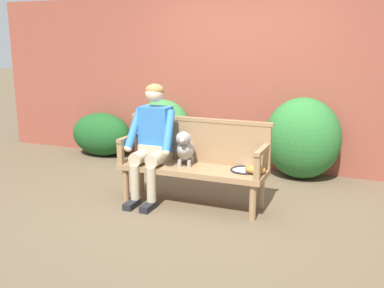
{
  "coord_description": "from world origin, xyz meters",
  "views": [
    {
      "loc": [
        1.75,
        -4.29,
        1.78
      ],
      "look_at": [
        0.0,
        0.0,
        0.68
      ],
      "focal_mm": 41.6,
      "sensor_mm": 36.0,
      "label": 1
    }
  ],
  "objects": [
    {
      "name": "ground_plane",
      "position": [
        0.0,
        0.0,
        0.0
      ],
      "size": [
        40.0,
        40.0,
        0.0
      ],
      "primitive_type": "plane",
      "color": "brown"
    },
    {
      "name": "brick_garden_fence",
      "position": [
        0.0,
        1.82,
        1.19
      ],
      "size": [
        8.0,
        0.3,
        2.38
      ],
      "primitive_type": "cube",
      "color": "brown",
      "rests_on": "ground"
    },
    {
      "name": "hedge_bush_mid_left",
      "position": [
        0.91,
        1.5,
        0.32
      ],
      "size": [
        0.73,
        0.48,
        0.65
      ],
      "primitive_type": "ellipsoid",
      "color": "#194C1E",
      "rests_on": "ground"
    },
    {
      "name": "hedge_bush_mid_right",
      "position": [
        -1.06,
        1.47,
        0.46
      ],
      "size": [
        0.87,
        0.69,
        0.93
      ],
      "primitive_type": "ellipsoid",
      "color": "#337538",
      "rests_on": "ground"
    },
    {
      "name": "hedge_bush_far_right",
      "position": [
        0.95,
        1.45,
        0.53
      ],
      "size": [
        0.98,
        0.81,
        1.06
      ],
      "primitive_type": "ellipsoid",
      "color": "#286B2D",
      "rests_on": "ground"
    },
    {
      "name": "hedge_bush_far_left",
      "position": [
        -2.11,
        1.45,
        0.33
      ],
      "size": [
        0.98,
        0.6,
        0.67
      ],
      "primitive_type": "ellipsoid",
      "color": "#194C1E",
      "rests_on": "ground"
    },
    {
      "name": "garden_bench",
      "position": [
        0.0,
        0.0,
        0.37
      ],
      "size": [
        1.62,
        0.48,
        0.43
      ],
      "color": "#93704C",
      "rests_on": "ground"
    },
    {
      "name": "bench_backrest",
      "position": [
        0.0,
        0.21,
        0.69
      ],
      "size": [
        1.66,
        0.06,
        0.5
      ],
      "color": "#93704C",
      "rests_on": "garden_bench"
    },
    {
      "name": "bench_armrest_left_end",
      "position": [
        -0.77,
        -0.09,
        0.63
      ],
      "size": [
        0.06,
        0.48,
        0.28
      ],
      "color": "#93704C",
      "rests_on": "garden_bench"
    },
    {
      "name": "bench_armrest_right_end",
      "position": [
        0.77,
        -0.09,
        0.63
      ],
      "size": [
        0.06,
        0.48,
        0.28
      ],
      "color": "#93704C",
      "rests_on": "garden_bench"
    },
    {
      "name": "person_seated",
      "position": [
        -0.47,
        -0.01,
        0.71
      ],
      "size": [
        0.56,
        0.64,
        1.3
      ],
      "color": "black",
      "rests_on": "ground"
    },
    {
      "name": "dog_on_bench",
      "position": [
        -0.08,
        0.01,
        0.63
      ],
      "size": [
        0.24,
        0.4,
        0.4
      ],
      "color": "gray",
      "rests_on": "garden_bench"
    },
    {
      "name": "tennis_racket",
      "position": [
        0.58,
        0.08,
        0.44
      ],
      "size": [
        0.37,
        0.58,
        0.03
      ],
      "color": "black",
      "rests_on": "garden_bench"
    },
    {
      "name": "baseball_glove",
      "position": [
        0.7,
        0.0,
        0.48
      ],
      "size": [
        0.23,
        0.18,
        0.09
      ],
      "primitive_type": "ellipsoid",
      "rotation": [
        0.0,
        0.0,
        0.05
      ],
      "color": "#9E6B2D",
      "rests_on": "garden_bench"
    }
  ]
}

